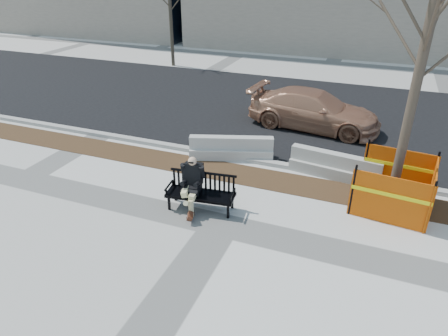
{
  "coord_description": "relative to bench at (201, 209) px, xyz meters",
  "views": [
    {
      "loc": [
        3.0,
        -7.43,
        5.69
      ],
      "look_at": [
        -0.35,
        1.07,
        0.97
      ],
      "focal_mm": 32.29,
      "sensor_mm": 36.0,
      "label": 1
    }
  ],
  "objects": [
    {
      "name": "ground",
      "position": [
        0.75,
        -0.47,
        0.0
      ],
      "size": [
        120.0,
        120.0,
        0.0
      ],
      "primitive_type": "plane",
      "color": "beige",
      "rests_on": "ground"
    },
    {
      "name": "mulch_strip",
      "position": [
        0.75,
        2.13,
        0.0
      ],
      "size": [
        40.0,
        1.2,
        0.02
      ],
      "primitive_type": "cube",
      "color": "#47301C",
      "rests_on": "ground"
    },
    {
      "name": "asphalt_street",
      "position": [
        0.75,
        8.33,
        0.0
      ],
      "size": [
        60.0,
        10.4,
        0.01
      ],
      "primitive_type": "cube",
      "color": "black",
      "rests_on": "ground"
    },
    {
      "name": "curb",
      "position": [
        0.75,
        3.08,
        0.06
      ],
      "size": [
        60.0,
        0.25,
        0.12
      ],
      "primitive_type": "cube",
      "color": "#9E9B93",
      "rests_on": "ground"
    },
    {
      "name": "bench",
      "position": [
        0.0,
        0.0,
        0.0
      ],
      "size": [
        1.85,
        0.86,
        0.95
      ],
      "primitive_type": null,
      "rotation": [
        0.0,
        0.0,
        0.13
      ],
      "color": "black",
      "rests_on": "ground"
    },
    {
      "name": "seated_man",
      "position": [
        -0.24,
        0.02,
        0.0
      ],
      "size": [
        0.72,
        1.06,
        1.39
      ],
      "primitive_type": null,
      "rotation": [
        0.0,
        0.0,
        0.13
      ],
      "color": "black",
      "rests_on": "ground"
    },
    {
      "name": "tree_fence",
      "position": [
        4.51,
        1.92,
        0.0
      ],
      "size": [
        3.02,
        3.02,
        6.88
      ],
      "primitive_type": null,
      "rotation": [
        0.0,
        0.0,
        -0.1
      ],
      "color": "#EE5C07",
      "rests_on": "ground"
    },
    {
      "name": "sedan",
      "position": [
        1.61,
        6.71,
        0.0
      ],
      "size": [
        5.07,
        2.49,
        1.42
      ],
      "primitive_type": "imported",
      "rotation": [
        0.0,
        0.0,
        1.47
      ],
      "color": "#A66F51",
      "rests_on": "ground"
    },
    {
      "name": "jersey_barrier_left",
      "position": [
        -0.32,
        3.06,
        0.0
      ],
      "size": [
        2.68,
        1.35,
        0.76
      ],
      "primitive_type": null,
      "rotation": [
        0.0,
        0.0,
        0.32
      ],
      "color": "#ADAAA2",
      "rests_on": "ground"
    },
    {
      "name": "jersey_barrier_right",
      "position": [
        2.93,
        3.02,
        0.0
      ],
      "size": [
        2.69,
        0.89,
        0.76
      ],
      "primitive_type": null,
      "rotation": [
        0.0,
        0.0,
        -0.14
      ],
      "color": "#AAA89F",
      "rests_on": "ground"
    },
    {
      "name": "far_tree_left",
      "position": [
        -8.13,
        13.84,
        0.0
      ],
      "size": [
        2.59,
        2.59,
        5.96
      ],
      "primitive_type": null,
      "rotation": [
        0.0,
        0.0,
        -0.19
      ],
      "color": "#473D2E",
      "rests_on": "ground"
    }
  ]
}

